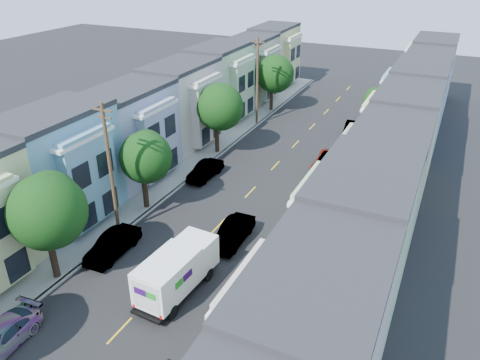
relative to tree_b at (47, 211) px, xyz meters
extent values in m
plane|color=black|center=(6.30, 3.94, -5.07)|extent=(160.00, 160.00, 0.00)
cube|color=black|center=(6.30, 18.94, -5.06)|extent=(12.00, 70.00, 0.02)
cube|color=gray|center=(0.25, 18.94, -4.99)|extent=(0.30, 70.00, 0.15)
cube|color=gray|center=(12.35, 18.94, -4.99)|extent=(0.30, 70.00, 0.15)
cube|color=gray|center=(-1.05, 18.94, -4.99)|extent=(2.60, 70.00, 0.15)
cube|color=gray|center=(13.65, 18.94, -4.99)|extent=(2.60, 70.00, 0.15)
cube|color=gold|center=(6.30, 18.94, -5.07)|extent=(0.12, 70.00, 0.01)
cube|color=#A3A98A|center=(-4.85, 18.94, -5.07)|extent=(5.00, 70.00, 8.50)
cube|color=#A3A98A|center=(17.45, 18.94, -5.07)|extent=(5.00, 70.00, 8.50)
cylinder|color=black|center=(-0.30, 0.00, -3.34)|extent=(0.44, 0.44, 3.44)
sphere|color=black|center=(0.00, 0.00, 0.02)|extent=(4.70, 4.70, 4.70)
cylinder|color=black|center=(-0.30, 9.90, -3.48)|extent=(0.44, 0.44, 3.17)
sphere|color=black|center=(0.00, 9.90, -0.47)|extent=(4.09, 4.09, 4.09)
cylinder|color=black|center=(-0.30, 22.37, -3.40)|extent=(0.44, 0.44, 3.33)
sphere|color=black|center=(0.00, 22.37, -0.10)|extent=(4.70, 4.70, 4.70)
cylinder|color=black|center=(-0.30, 37.35, -3.47)|extent=(0.44, 0.44, 3.18)
sphere|color=black|center=(0.00, 37.35, -0.24)|extent=(4.70, 4.70, 4.70)
cylinder|color=black|center=(12.90, 34.06, -3.66)|extent=(0.44, 0.44, 2.80)
sphere|color=black|center=(13.20, 34.06, -1.18)|extent=(3.10, 3.10, 3.10)
cylinder|color=#42301E|center=(0.00, 5.94, -0.07)|extent=(0.26, 0.26, 10.00)
cube|color=#42301E|center=(0.00, 5.94, 4.53)|extent=(1.60, 0.12, 0.12)
cylinder|color=#42301E|center=(0.00, 31.94, -0.07)|extent=(0.26, 0.26, 10.00)
cube|color=#42301E|center=(0.00, 31.94, 4.53)|extent=(1.60, 0.12, 0.12)
cube|color=white|center=(7.52, 1.28, -3.28)|extent=(2.30, 4.13, 2.25)
cube|color=white|center=(7.52, 4.30, -3.37)|extent=(2.30, 1.92, 2.07)
cube|color=black|center=(7.52, 2.14, -4.52)|extent=(2.12, 5.92, 0.23)
cube|color=#2D0A51|center=(7.19, -0.78, -3.01)|extent=(0.86, 0.04, 0.42)
cube|color=#198C1E|center=(7.95, -0.78, -3.01)|extent=(0.67, 0.04, 0.42)
cylinder|color=black|center=(6.48, 0.15, -4.63)|extent=(0.27, 0.86, 0.86)
cylinder|color=black|center=(8.56, 0.15, -4.63)|extent=(0.27, 0.86, 0.86)
cylinder|color=black|center=(6.48, 4.01, -4.63)|extent=(0.27, 0.86, 0.86)
cylinder|color=black|center=(8.56, 4.01, -4.63)|extent=(0.27, 0.86, 0.86)
imported|color=black|center=(8.25, 8.49, -4.30)|extent=(1.73, 4.65, 1.54)
imported|color=black|center=(1.40, -5.72, -4.36)|extent=(2.32, 4.87, 1.42)
imported|color=silver|center=(1.40, 3.58, -4.30)|extent=(1.76, 4.66, 1.54)
imported|color=#340C16|center=(1.40, 16.76, -4.34)|extent=(1.70, 4.40, 1.45)
imported|color=silver|center=(11.20, 3.22, -4.44)|extent=(1.63, 3.92, 1.26)
imported|color=black|center=(11.20, 23.01, -4.29)|extent=(2.77, 5.65, 1.55)
imported|color=black|center=(11.20, 32.91, -4.31)|extent=(1.94, 4.66, 1.52)
camera|label=1|loc=(20.69, -16.86, 14.32)|focal=35.00mm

